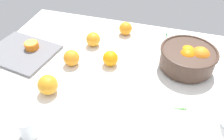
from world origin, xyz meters
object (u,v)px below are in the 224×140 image
object	(u,v)px
fruit_bowl	(188,58)
loose_orange_4	(110,58)
loose_orange_2	(93,39)
loose_orange_0	(71,58)
cutting_board	(22,52)
orange_half_0	(32,45)
loose_orange_3	(126,28)
second_glass	(28,128)
loose_orange_1	(48,85)

from	to	relation	value
fruit_bowl	loose_orange_4	world-z (taller)	fruit_bowl
loose_orange_2	loose_orange_0	bearing A→B (deg)	-104.01
cutting_board	orange_half_0	bearing A→B (deg)	44.01
fruit_bowl	orange_half_0	bearing A→B (deg)	-173.61
loose_orange_2	loose_orange_3	xyz separation A→B (cm)	(12.84, 14.53, -0.12)
second_glass	loose_orange_1	world-z (taller)	second_glass
fruit_bowl	loose_orange_1	bearing A→B (deg)	-149.01
loose_orange_2	loose_orange_4	bearing A→B (deg)	-43.80
loose_orange_4	orange_half_0	bearing A→B (deg)	-179.14
cutting_board	loose_orange_4	size ratio (longest dim) A/B	4.42
orange_half_0	loose_orange_4	bearing A→B (deg)	0.86
loose_orange_1	loose_orange_3	size ratio (longest dim) A/B	1.15
cutting_board	loose_orange_2	xyz separation A→B (cm)	(30.73, 16.20, 2.88)
orange_half_0	cutting_board	bearing A→B (deg)	-135.99
loose_orange_1	loose_orange_2	distance (cm)	35.75
second_glass	loose_orange_1	distance (cm)	19.57
second_glass	orange_half_0	xyz separation A→B (cm)	(-24.30, 41.97, -0.56)
cutting_board	loose_orange_0	bearing A→B (deg)	-1.15
second_glass	orange_half_0	size ratio (longest dim) A/B	1.26
orange_half_0	loose_orange_1	world-z (taller)	loose_orange_1
cutting_board	loose_orange_3	size ratio (longest dim) A/B	4.48
fruit_bowl	loose_orange_0	bearing A→B (deg)	-166.12
fruit_bowl	loose_orange_2	world-z (taller)	fruit_bowl
loose_orange_4	loose_orange_0	bearing A→B (deg)	-164.18
orange_half_0	loose_orange_0	world-z (taller)	loose_orange_0
second_glass	loose_orange_2	bearing A→B (deg)	87.17
loose_orange_0	loose_orange_4	xyz separation A→B (cm)	(16.69, 4.73, -0.14)
loose_orange_2	loose_orange_4	distance (cm)	17.34
cutting_board	loose_orange_0	xyz separation A→B (cm)	(26.55, -0.53, 2.95)
loose_orange_2	loose_orange_3	bearing A→B (deg)	48.54
loose_orange_2	loose_orange_4	xyz separation A→B (cm)	(12.52, -12.00, -0.07)
loose_orange_0	loose_orange_1	world-z (taller)	loose_orange_1
cutting_board	loose_orange_1	xyz separation A→B (cm)	(24.86, -19.06, 3.28)
second_glass	loose_orange_3	xyz separation A→B (cm)	(15.54, 69.10, -0.12)
loose_orange_2	loose_orange_1	bearing A→B (deg)	-99.46
cutting_board	loose_orange_4	distance (cm)	43.54
orange_half_0	loose_orange_2	bearing A→B (deg)	25.01
fruit_bowl	second_glass	distance (cm)	69.44
loose_orange_4	fruit_bowl	bearing A→B (deg)	12.88
loose_orange_2	loose_orange_4	size ratio (longest dim) A/B	1.02
orange_half_0	loose_orange_3	world-z (taller)	loose_orange_3
orange_half_0	loose_orange_4	xyz separation A→B (cm)	(39.52, 0.59, 0.48)
loose_orange_0	loose_orange_1	distance (cm)	18.61
fruit_bowl	loose_orange_1	size ratio (longest dim) A/B	3.07
fruit_bowl	cutting_board	world-z (taller)	fruit_bowl
loose_orange_0	loose_orange_1	xyz separation A→B (cm)	(-1.70, -18.53, 0.33)
loose_orange_1	loose_orange_2	bearing A→B (deg)	80.54
loose_orange_0	loose_orange_2	world-z (taller)	loose_orange_0
loose_orange_0	loose_orange_2	bearing A→B (deg)	75.99
cutting_board	loose_orange_3	distance (cm)	53.39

